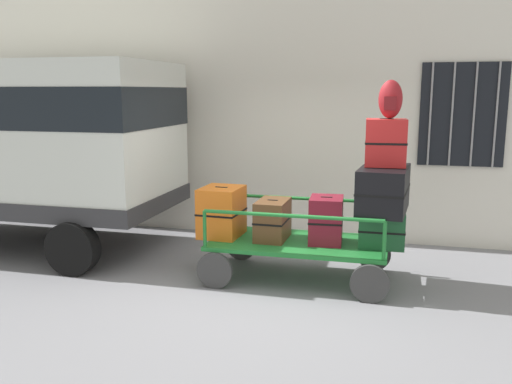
{
  "coord_description": "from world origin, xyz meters",
  "views": [
    {
      "loc": [
        1.35,
        -6.06,
        2.34
      ],
      "look_at": [
        -0.3,
        0.38,
        1.09
      ],
      "focal_mm": 37.82,
      "sensor_mm": 36.0,
      "label": 1
    }
  ],
  "objects": [
    {
      "name": "van",
      "position": [
        -3.99,
        0.85,
        1.69
      ],
      "size": [
        4.4,
        2.21,
        2.74
      ],
      "color": "silver",
      "rests_on": "ground"
    },
    {
      "name": "ground_plane",
      "position": [
        0.0,
        0.0,
        0.0
      ],
      "size": [
        40.0,
        40.0,
        0.0
      ],
      "primitive_type": "plane",
      "color": "gray"
    },
    {
      "name": "suitcase_midleft_bottom",
      "position": [
        -0.09,
        0.41,
        0.74
      ],
      "size": [
        0.39,
        0.61,
        0.51
      ],
      "color": "brown",
      "rests_on": "luggage_cart"
    },
    {
      "name": "luggage_cart",
      "position": [
        0.25,
        0.38,
        0.4
      ],
      "size": [
        2.27,
        1.22,
        0.49
      ],
      "color": "#1E722D",
      "rests_on": "ground"
    },
    {
      "name": "suitcase_center_bottom",
      "position": [
        0.59,
        0.41,
        0.78
      ],
      "size": [
        0.44,
        0.52,
        0.58
      ],
      "color": "maroon",
      "rests_on": "luggage_cart"
    },
    {
      "name": "suitcase_midright_middle",
      "position": [
        1.26,
        0.36,
        1.2
      ],
      "size": [
        0.63,
        1.02,
        0.54
      ],
      "color": "black",
      "rests_on": "suitcase_midright_bottom"
    },
    {
      "name": "cart_railing",
      "position": [
        0.25,
        0.38,
        0.87
      ],
      "size": [
        2.14,
        1.09,
        0.46
      ],
      "color": "#1E722D",
      "rests_on": "luggage_cart"
    },
    {
      "name": "suitcase_midright_bottom",
      "position": [
        1.26,
        0.37,
        0.71
      ],
      "size": [
        0.55,
        0.37,
        0.44
      ],
      "color": "#194C28",
      "rests_on": "luggage_cart"
    },
    {
      "name": "suitcase_left_bottom",
      "position": [
        -0.76,
        0.4,
        0.81
      ],
      "size": [
        0.53,
        0.62,
        0.64
      ],
      "color": "orange",
      "rests_on": "luggage_cart"
    },
    {
      "name": "building_wall",
      "position": [
        0.01,
        2.52,
        2.5
      ],
      "size": [
        12.0,
        0.38,
        5.0
      ],
      "color": "silver",
      "rests_on": "ground"
    },
    {
      "name": "backpack",
      "position": [
        1.29,
        0.4,
        2.24
      ],
      "size": [
        0.27,
        0.22,
        0.44
      ],
      "color": "maroon",
      "rests_on": "suitcase_midright_top"
    },
    {
      "name": "suitcase_midright_top",
      "position": [
        1.26,
        0.42,
        1.75
      ],
      "size": [
        0.49,
        0.4,
        0.56
      ],
      "color": "#B21E1E",
      "rests_on": "suitcase_midright_middle"
    }
  ]
}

